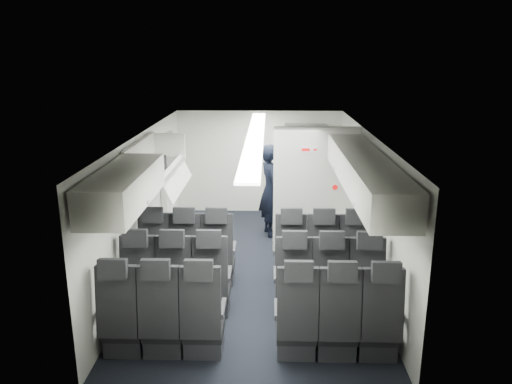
{
  "coord_description": "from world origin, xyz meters",
  "views": [
    {
      "loc": [
        0.2,
        -7.27,
        3.3
      ],
      "look_at": [
        0.0,
        0.4,
        1.15
      ],
      "focal_mm": 35.0,
      "sensor_mm": 36.0,
      "label": 1
    }
  ],
  "objects_px": {
    "seat_row_rear": "(249,323)",
    "flight_attendant": "(270,190)",
    "boarding_door": "(169,185)",
    "galley_unit": "(305,171)",
    "seat_row_front": "(254,258)",
    "carry_on_bag": "(150,165)",
    "seat_row_mid": "(252,286)"
  },
  "relations": [
    {
      "from": "seat_row_mid",
      "to": "carry_on_bag",
      "type": "bearing_deg",
      "value": 149.64
    },
    {
      "from": "seat_row_rear",
      "to": "boarding_door",
      "type": "bearing_deg",
      "value": 112.87
    },
    {
      "from": "seat_row_mid",
      "to": "seat_row_rear",
      "type": "bearing_deg",
      "value": -90.0
    },
    {
      "from": "seat_row_mid",
      "to": "galley_unit",
      "type": "distance_m",
      "value": 4.3
    },
    {
      "from": "seat_row_rear",
      "to": "flight_attendant",
      "type": "distance_m",
      "value": 3.94
    },
    {
      "from": "boarding_door",
      "to": "flight_attendant",
      "type": "distance_m",
      "value": 1.88
    },
    {
      "from": "seat_row_front",
      "to": "boarding_door",
      "type": "distance_m",
      "value": 2.71
    },
    {
      "from": "flight_attendant",
      "to": "boarding_door",
      "type": "bearing_deg",
      "value": 73.93
    },
    {
      "from": "boarding_door",
      "to": "flight_attendant",
      "type": "height_order",
      "value": "boarding_door"
    },
    {
      "from": "boarding_door",
      "to": "galley_unit",
      "type": "bearing_deg",
      "value": 24.28
    },
    {
      "from": "seat_row_mid",
      "to": "boarding_door",
      "type": "relative_size",
      "value": 1.79
    },
    {
      "from": "seat_row_rear",
      "to": "boarding_door",
      "type": "relative_size",
      "value": 1.79
    },
    {
      "from": "flight_attendant",
      "to": "carry_on_bag",
      "type": "bearing_deg",
      "value": 125.5
    },
    {
      "from": "seat_row_front",
      "to": "boarding_door",
      "type": "height_order",
      "value": "boarding_door"
    },
    {
      "from": "seat_row_mid",
      "to": "galley_unit",
      "type": "height_order",
      "value": "galley_unit"
    },
    {
      "from": "carry_on_bag",
      "to": "seat_row_mid",
      "type": "bearing_deg",
      "value": -23.43
    },
    {
      "from": "carry_on_bag",
      "to": "galley_unit",
      "type": "bearing_deg",
      "value": 61.12
    },
    {
      "from": "flight_attendant",
      "to": "carry_on_bag",
      "type": "height_order",
      "value": "carry_on_bag"
    },
    {
      "from": "seat_row_rear",
      "to": "carry_on_bag",
      "type": "relative_size",
      "value": 8.56
    },
    {
      "from": "seat_row_front",
      "to": "carry_on_bag",
      "type": "distance_m",
      "value": 2.01
    },
    {
      "from": "seat_row_rear",
      "to": "galley_unit",
      "type": "distance_m",
      "value": 5.17
    },
    {
      "from": "galley_unit",
      "to": "carry_on_bag",
      "type": "xyz_separation_m",
      "value": [
        -2.39,
        -3.31,
        0.86
      ]
    },
    {
      "from": "boarding_door",
      "to": "carry_on_bag",
      "type": "height_order",
      "value": "carry_on_bag"
    },
    {
      "from": "seat_row_rear",
      "to": "galley_unit",
      "type": "xyz_separation_m",
      "value": [
        0.95,
        5.05,
        0.55
      ]
    },
    {
      "from": "galley_unit",
      "to": "carry_on_bag",
      "type": "bearing_deg",
      "value": -125.81
    },
    {
      "from": "seat_row_front",
      "to": "seat_row_rear",
      "type": "bearing_deg",
      "value": -90.0
    },
    {
      "from": "seat_row_front",
      "to": "flight_attendant",
      "type": "height_order",
      "value": "flight_attendant"
    },
    {
      "from": "seat_row_rear",
      "to": "flight_attendant",
      "type": "xyz_separation_m",
      "value": [
        0.24,
        3.91,
        0.45
      ]
    },
    {
      "from": "galley_unit",
      "to": "seat_row_front",
      "type": "bearing_deg",
      "value": -106.28
    },
    {
      "from": "boarding_door",
      "to": "carry_on_bag",
      "type": "xyz_separation_m",
      "value": [
        0.2,
        -2.14,
        0.85
      ]
    },
    {
      "from": "seat_row_mid",
      "to": "flight_attendant",
      "type": "relative_size",
      "value": 1.94
    },
    {
      "from": "seat_row_front",
      "to": "carry_on_bag",
      "type": "height_order",
      "value": "carry_on_bag"
    }
  ]
}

